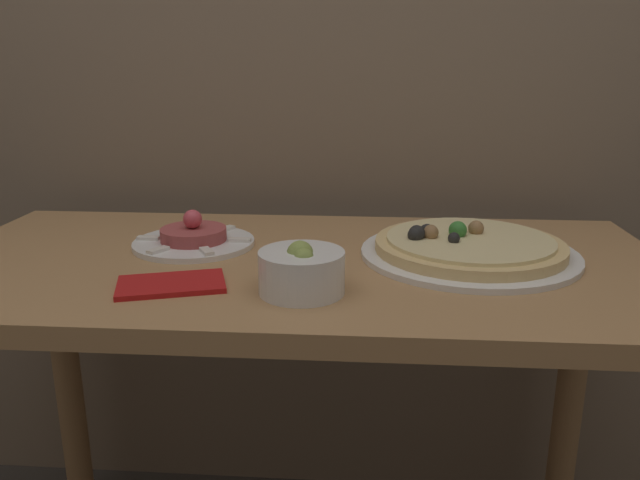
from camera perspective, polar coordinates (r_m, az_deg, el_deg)
The scene contains 5 objects.
dining_table at distance 1.11m, azimuth -1.96°, elevation -7.71°, with size 1.25×0.61×0.75m.
pizza_plate at distance 1.10m, azimuth 13.40°, elevation -0.67°, with size 0.37×0.37×0.06m.
tartare_plate at distance 1.15m, azimuth -11.47°, elevation 0.13°, with size 0.22×0.22×0.07m.
small_bowl at distance 0.90m, azimuth -1.70°, elevation -2.78°, with size 0.13×0.13×0.08m.
napkin at distance 0.96m, azimuth -13.45°, elevation -3.96°, with size 0.18×0.14×0.01m.
Camera 1 is at (0.11, -0.70, 1.08)m, focal length 35.00 mm.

